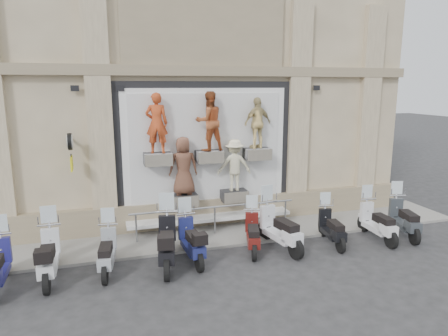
{
  "coord_description": "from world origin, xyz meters",
  "views": [
    {
      "loc": [
        -3.04,
        -8.9,
        4.43
      ],
      "look_at": [
        0.25,
        1.9,
        2.08
      ],
      "focal_mm": 32.0,
      "sensor_mm": 36.0,
      "label": 1
    }
  ],
  "objects_px": {
    "scooter_g": "(280,220)",
    "scooter_b": "(48,247)",
    "scooter_f": "(253,226)",
    "scooter_c": "(107,244)",
    "scooter_e": "(191,232)",
    "clock_sign_bracket": "(70,147)",
    "guard_rail": "(215,221)",
    "scooter_d": "(167,234)",
    "scooter_h": "(332,221)",
    "scooter_j": "(405,211)",
    "scooter_i": "(378,215)"
  },
  "relations": [
    {
      "from": "guard_rail",
      "to": "scooter_d",
      "type": "height_order",
      "value": "scooter_d"
    },
    {
      "from": "guard_rail",
      "to": "scooter_h",
      "type": "xyz_separation_m",
      "value": [
        2.99,
        -1.57,
        0.22
      ]
    },
    {
      "from": "scooter_c",
      "to": "scooter_e",
      "type": "bearing_deg",
      "value": 7.28
    },
    {
      "from": "scooter_c",
      "to": "scooter_f",
      "type": "relative_size",
      "value": 1.01
    },
    {
      "from": "scooter_e",
      "to": "scooter_f",
      "type": "distance_m",
      "value": 1.73
    },
    {
      "from": "scooter_g",
      "to": "scooter_i",
      "type": "relative_size",
      "value": 1.11
    },
    {
      "from": "scooter_e",
      "to": "clock_sign_bracket",
      "type": "bearing_deg",
      "value": 142.71
    },
    {
      "from": "scooter_g",
      "to": "scooter_i",
      "type": "height_order",
      "value": "scooter_g"
    },
    {
      "from": "guard_rail",
      "to": "scooter_i",
      "type": "distance_m",
      "value": 4.75
    },
    {
      "from": "scooter_c",
      "to": "scooter_i",
      "type": "distance_m",
      "value": 7.56
    },
    {
      "from": "scooter_b",
      "to": "scooter_e",
      "type": "height_order",
      "value": "scooter_b"
    },
    {
      "from": "scooter_g",
      "to": "scooter_b",
      "type": "bearing_deg",
      "value": 170.64
    },
    {
      "from": "scooter_d",
      "to": "scooter_i",
      "type": "distance_m",
      "value": 6.13
    },
    {
      "from": "guard_rail",
      "to": "scooter_j",
      "type": "xyz_separation_m",
      "value": [
        5.4,
        -1.64,
        0.3
      ]
    },
    {
      "from": "clock_sign_bracket",
      "to": "scooter_h",
      "type": "height_order",
      "value": "clock_sign_bracket"
    },
    {
      "from": "scooter_b",
      "to": "scooter_g",
      "type": "xyz_separation_m",
      "value": [
        5.84,
        0.06,
        0.03
      ]
    },
    {
      "from": "clock_sign_bracket",
      "to": "scooter_j",
      "type": "distance_m",
      "value": 9.75
    },
    {
      "from": "scooter_c",
      "to": "scooter_j",
      "type": "distance_m",
      "value": 8.51
    },
    {
      "from": "scooter_d",
      "to": "scooter_g",
      "type": "relative_size",
      "value": 1.03
    },
    {
      "from": "guard_rail",
      "to": "scooter_e",
      "type": "bearing_deg",
      "value": -125.06
    },
    {
      "from": "scooter_d",
      "to": "scooter_h",
      "type": "bearing_deg",
      "value": 10.63
    },
    {
      "from": "scooter_i",
      "to": "scooter_j",
      "type": "bearing_deg",
      "value": 3.89
    },
    {
      "from": "scooter_b",
      "to": "scooter_d",
      "type": "distance_m",
      "value": 2.72
    },
    {
      "from": "guard_rail",
      "to": "scooter_b",
      "type": "bearing_deg",
      "value": -160.98
    },
    {
      "from": "scooter_c",
      "to": "scooter_g",
      "type": "distance_m",
      "value": 4.55
    },
    {
      "from": "guard_rail",
      "to": "scooter_g",
      "type": "distance_m",
      "value": 2.08
    },
    {
      "from": "scooter_d",
      "to": "scooter_f",
      "type": "xyz_separation_m",
      "value": [
        2.37,
        0.26,
        -0.15
      ]
    },
    {
      "from": "guard_rail",
      "to": "scooter_e",
      "type": "distance_m",
      "value": 1.83
    },
    {
      "from": "guard_rail",
      "to": "scooter_d",
      "type": "relative_size",
      "value": 2.41
    },
    {
      "from": "scooter_i",
      "to": "scooter_g",
      "type": "bearing_deg",
      "value": 179.41
    },
    {
      "from": "guard_rail",
      "to": "clock_sign_bracket",
      "type": "height_order",
      "value": "clock_sign_bracket"
    },
    {
      "from": "scooter_e",
      "to": "scooter_h",
      "type": "bearing_deg",
      "value": -4.48
    },
    {
      "from": "scooter_c",
      "to": "scooter_f",
      "type": "height_order",
      "value": "scooter_c"
    },
    {
      "from": "scooter_d",
      "to": "scooter_j",
      "type": "relative_size",
      "value": 1.11
    },
    {
      "from": "scooter_f",
      "to": "scooter_i",
      "type": "relative_size",
      "value": 0.94
    },
    {
      "from": "scooter_h",
      "to": "scooter_i",
      "type": "relative_size",
      "value": 0.92
    },
    {
      "from": "guard_rail",
      "to": "scooter_f",
      "type": "height_order",
      "value": "scooter_f"
    },
    {
      "from": "scooter_d",
      "to": "scooter_c",
      "type": "bearing_deg",
      "value": -174.77
    },
    {
      "from": "scooter_f",
      "to": "scooter_g",
      "type": "xyz_separation_m",
      "value": [
        0.75,
        -0.09,
        0.12
      ]
    },
    {
      "from": "scooter_g",
      "to": "scooter_j",
      "type": "height_order",
      "value": "scooter_g"
    },
    {
      "from": "clock_sign_bracket",
      "to": "scooter_d",
      "type": "xyz_separation_m",
      "value": [
        2.22,
        -2.09,
        -1.95
      ]
    },
    {
      "from": "scooter_d",
      "to": "scooter_j",
      "type": "xyz_separation_m",
      "value": [
        7.08,
        -0.02,
        -0.09
      ]
    },
    {
      "from": "scooter_e",
      "to": "scooter_i",
      "type": "relative_size",
      "value": 1.01
    },
    {
      "from": "guard_rail",
      "to": "scooter_i",
      "type": "height_order",
      "value": "scooter_i"
    },
    {
      "from": "scooter_c",
      "to": "scooter_g",
      "type": "xyz_separation_m",
      "value": [
        4.55,
        0.05,
        0.11
      ]
    },
    {
      "from": "scooter_c",
      "to": "scooter_g",
      "type": "bearing_deg",
      "value": 7.13
    },
    {
      "from": "scooter_g",
      "to": "scooter_h",
      "type": "relative_size",
      "value": 1.21
    },
    {
      "from": "scooter_h",
      "to": "scooter_j",
      "type": "height_order",
      "value": "scooter_j"
    },
    {
      "from": "scooter_f",
      "to": "clock_sign_bracket",
      "type": "bearing_deg",
      "value": 175.64
    },
    {
      "from": "scooter_e",
      "to": "scooter_c",
      "type": "bearing_deg",
      "value": 177.6
    }
  ]
}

